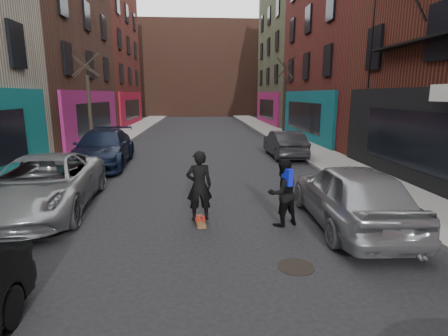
{
  "coord_description": "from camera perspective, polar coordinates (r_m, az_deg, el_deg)",
  "views": [
    {
      "loc": [
        -0.16,
        -2.07,
        3.25
      ],
      "look_at": [
        0.39,
        5.74,
        1.6
      ],
      "focal_mm": 28.0,
      "sensor_mm": 36.0,
      "label": 1
    }
  ],
  "objects": [
    {
      "name": "sidewalk_left",
      "position": [
        32.8,
        -14.83,
        5.94
      ],
      "size": [
        2.5,
        84.0,
        0.13
      ],
      "primitive_type": "cube",
      "color": "gray",
      "rests_on": "ground"
    },
    {
      "name": "sidewalk_right",
      "position": [
        32.86,
        7.24,
        6.25
      ],
      "size": [
        2.5,
        84.0,
        0.13
      ],
      "primitive_type": "cube",
      "color": "gray",
      "rests_on": "ground"
    },
    {
      "name": "building_far",
      "position": [
        58.19,
        -4.06,
        15.57
      ],
      "size": [
        40.0,
        10.0,
        14.0
      ],
      "primitive_type": "cube",
      "color": "#47281E",
      "rests_on": "ground"
    },
    {
      "name": "tree_left_far",
      "position": [
        20.96,
        -21.26,
        11.47
      ],
      "size": [
        2.0,
        2.0,
        6.5
      ],
      "primitive_type": null,
      "color": "black",
      "rests_on": "sidewalk_left"
    },
    {
      "name": "tree_right_far",
      "position": [
        26.84,
        9.87,
        12.33
      ],
      "size": [
        2.0,
        2.0,
        6.8
      ],
      "primitive_type": null,
      "color": "black",
      "rests_on": "sidewalk_right"
    },
    {
      "name": "parked_left_far",
      "position": [
        11.09,
        -27.44,
        -2.34
      ],
      "size": [
        3.06,
        5.81,
        1.56
      ],
      "primitive_type": "imported",
      "rotation": [
        0.0,
        0.0,
        0.09
      ],
      "color": "gray",
      "rests_on": "ground"
    },
    {
      "name": "parked_left_end",
      "position": [
        17.06,
        -19.14,
        3.06
      ],
      "size": [
        2.62,
        5.79,
        1.65
      ],
      "primitive_type": "imported",
      "rotation": [
        0.0,
        0.0,
        0.06
      ],
      "color": "black",
      "rests_on": "ground"
    },
    {
      "name": "parked_right_far",
      "position": [
        9.25,
        19.99,
        -4.1
      ],
      "size": [
        2.09,
        4.86,
        1.63
      ],
      "primitive_type": "imported",
      "rotation": [
        0.0,
        0.0,
        3.11
      ],
      "color": "gray",
      "rests_on": "ground"
    },
    {
      "name": "parked_right_end",
      "position": [
        18.68,
        9.84,
        3.9
      ],
      "size": [
        1.5,
        4.3,
        1.42
      ],
      "primitive_type": "imported",
      "rotation": [
        0.0,
        0.0,
        3.14
      ],
      "color": "black",
      "rests_on": "ground"
    },
    {
      "name": "skateboard",
      "position": [
        9.12,
        -3.98,
        -8.68
      ],
      "size": [
        0.32,
        0.82,
        0.1
      ],
      "primitive_type": "cube",
      "rotation": [
        0.0,
        0.0,
        0.13
      ],
      "color": "brown",
      "rests_on": "ground"
    },
    {
      "name": "skateboarder",
      "position": [
        8.83,
        -4.07,
        -2.91
      ],
      "size": [
        0.71,
        0.51,
        1.8
      ],
      "primitive_type": "imported",
      "rotation": [
        0.0,
        0.0,
        3.27
      ],
      "color": "black",
      "rests_on": "skateboard"
    },
    {
      "name": "pedestrian",
      "position": [
        8.86,
        9.53,
        -3.99
      ],
      "size": [
        0.99,
        0.89,
        1.68
      ],
      "rotation": [
        0.0,
        0.0,
        3.52
      ],
      "color": "black",
      "rests_on": "ground"
    },
    {
      "name": "manhole",
      "position": [
        7.11,
        11.65,
        -15.52
      ],
      "size": [
        0.74,
        0.74,
        0.01
      ],
      "primitive_type": "cylinder",
      "rotation": [
        0.0,
        0.0,
        0.06
      ],
      "color": "black",
      "rests_on": "ground"
    }
  ]
}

